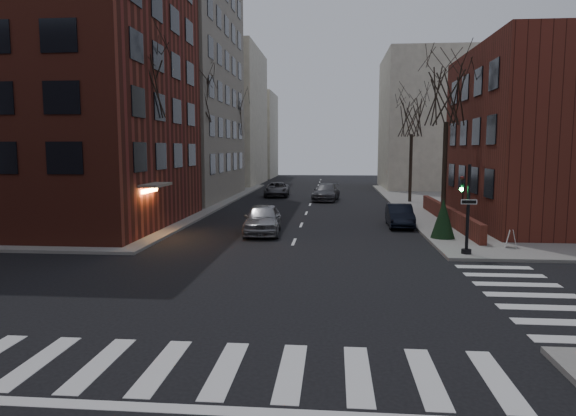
# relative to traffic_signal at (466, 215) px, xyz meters

# --- Properties ---
(ground) EXTENTS (160.00, 160.00, 0.00)m
(ground) POSITION_rel_traffic_signal_xyz_m (-7.94, -8.99, -1.91)
(ground) COLOR black
(ground) RESTS_ON ground
(building_left_brick) EXTENTS (15.00, 15.00, 18.00)m
(building_left_brick) POSITION_rel_traffic_signal_xyz_m (-23.44, 7.51, 7.09)
(building_left_brick) COLOR maroon
(building_left_brick) RESTS_ON ground
(building_left_tan) EXTENTS (18.00, 18.00, 28.00)m
(building_left_tan) POSITION_rel_traffic_signal_xyz_m (-24.94, 25.01, 12.09)
(building_left_tan) COLOR gray
(building_left_tan) RESTS_ON ground
(building_right_brick) EXTENTS (12.00, 14.00, 11.00)m
(building_right_brick) POSITION_rel_traffic_signal_xyz_m (8.56, 10.01, 3.59)
(building_right_brick) COLOR #572119
(building_right_brick) RESTS_ON ground
(low_wall_right) EXTENTS (0.35, 16.00, 1.00)m
(low_wall_right) POSITION_rel_traffic_signal_xyz_m (1.36, 10.01, -1.26)
(low_wall_right) COLOR #572119
(low_wall_right) RESTS_ON sidewalk_far_right
(building_distant_la) EXTENTS (14.00, 16.00, 18.00)m
(building_distant_la) POSITION_rel_traffic_signal_xyz_m (-22.94, 46.01, 7.09)
(building_distant_la) COLOR beige
(building_distant_la) RESTS_ON ground
(building_distant_ra) EXTENTS (14.00, 14.00, 16.00)m
(building_distant_ra) POSITION_rel_traffic_signal_xyz_m (7.06, 41.01, 6.09)
(building_distant_ra) COLOR beige
(building_distant_ra) RESTS_ON ground
(building_distant_lb) EXTENTS (10.00, 12.00, 14.00)m
(building_distant_lb) POSITION_rel_traffic_signal_xyz_m (-20.94, 63.01, 5.09)
(building_distant_lb) COLOR beige
(building_distant_lb) RESTS_ON ground
(traffic_signal) EXTENTS (0.76, 0.44, 4.00)m
(traffic_signal) POSITION_rel_traffic_signal_xyz_m (0.00, 0.00, 0.00)
(traffic_signal) COLOR black
(traffic_signal) RESTS_ON sidewalk_far_right
(tree_left_a) EXTENTS (4.18, 4.18, 10.26)m
(tree_left_a) POSITION_rel_traffic_signal_xyz_m (-16.74, 5.01, 6.56)
(tree_left_a) COLOR #2D231C
(tree_left_a) RESTS_ON sidewalk_far_left
(tree_left_b) EXTENTS (4.40, 4.40, 10.80)m
(tree_left_b) POSITION_rel_traffic_signal_xyz_m (-16.74, 17.01, 7.00)
(tree_left_b) COLOR #2D231C
(tree_left_b) RESTS_ON sidewalk_far_left
(tree_left_c) EXTENTS (3.96, 3.96, 9.72)m
(tree_left_c) POSITION_rel_traffic_signal_xyz_m (-16.74, 31.01, 6.12)
(tree_left_c) COLOR #2D231C
(tree_left_c) RESTS_ON sidewalk_far_left
(tree_right_a) EXTENTS (3.96, 3.96, 9.72)m
(tree_right_a) POSITION_rel_traffic_signal_xyz_m (0.86, 9.01, 6.12)
(tree_right_a) COLOR #2D231C
(tree_right_a) RESTS_ON sidewalk_far_right
(tree_right_b) EXTENTS (3.74, 3.74, 9.18)m
(tree_right_b) POSITION_rel_traffic_signal_xyz_m (0.86, 23.01, 5.68)
(tree_right_b) COLOR #2D231C
(tree_right_b) RESTS_ON sidewalk_far_right
(streetlamp_near) EXTENTS (0.36, 0.36, 6.28)m
(streetlamp_near) POSITION_rel_traffic_signal_xyz_m (-16.14, 13.01, 2.33)
(streetlamp_near) COLOR black
(streetlamp_near) RESTS_ON sidewalk_far_left
(streetlamp_far) EXTENTS (0.36, 0.36, 6.28)m
(streetlamp_far) POSITION_rel_traffic_signal_xyz_m (-16.14, 33.01, 2.33)
(streetlamp_far) COLOR black
(streetlamp_far) RESTS_ON sidewalk_far_left
(parked_sedan) EXTENTS (1.54, 4.25, 1.39)m
(parked_sedan) POSITION_rel_traffic_signal_xyz_m (-1.79, 8.85, -1.21)
(parked_sedan) COLOR black
(parked_sedan) RESTS_ON ground
(car_lane_silver) EXTENTS (2.29, 5.07, 1.69)m
(car_lane_silver) POSITION_rel_traffic_signal_xyz_m (-9.92, 5.49, -1.06)
(car_lane_silver) COLOR #95969A
(car_lane_silver) RESTS_ON ground
(car_lane_gray) EXTENTS (2.77, 5.56, 1.55)m
(car_lane_gray) POSITION_rel_traffic_signal_xyz_m (-6.60, 24.66, -1.13)
(car_lane_gray) COLOR #46464C
(car_lane_gray) RESTS_ON ground
(car_lane_far) EXTENTS (2.63, 5.30, 1.44)m
(car_lane_far) POSITION_rel_traffic_signal_xyz_m (-11.65, 28.36, -1.19)
(car_lane_far) COLOR #434247
(car_lane_far) RESTS_ON ground
(sandwich_board) EXTENTS (0.49, 0.60, 0.83)m
(sandwich_board) POSITION_rel_traffic_signal_xyz_m (2.56, 1.72, -1.34)
(sandwich_board) COLOR silver
(sandwich_board) RESTS_ON sidewalk_far_right
(evergreen_shrub) EXTENTS (1.60, 1.60, 2.08)m
(evergreen_shrub) POSITION_rel_traffic_signal_xyz_m (-0.14, 4.11, -0.72)
(evergreen_shrub) COLOR black
(evergreen_shrub) RESTS_ON sidewalk_far_right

